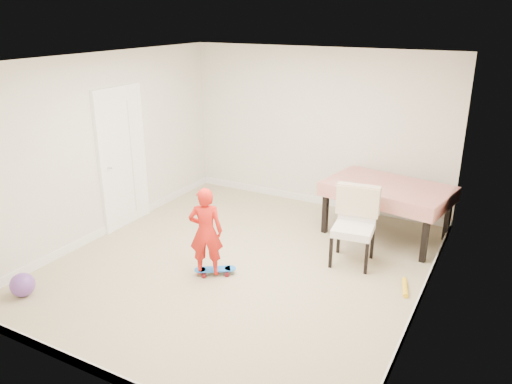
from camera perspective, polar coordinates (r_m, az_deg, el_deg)
The scene contains 17 objects.
ground at distance 6.61m, azimuth -1.60°, elevation -8.14°, with size 5.00×5.00×0.00m, color tan.
ceiling at distance 5.86m, azimuth -1.85°, elevation 14.71°, with size 4.50×5.00×0.04m, color white.
wall_back at distance 8.28m, azimuth 6.97°, elevation 7.16°, with size 4.50×0.04×2.60m, color beige.
wall_front at distance 4.30m, azimuth -18.59°, elevation -6.17°, with size 4.50×0.04×2.60m, color beige.
wall_left at distance 7.44m, azimuth -16.82°, elevation 4.99°, with size 0.04×5.00×2.60m, color beige.
wall_right at distance 5.41m, azimuth 19.21°, elevation -0.83°, with size 0.04×5.00×2.60m, color beige.
door at distance 7.71m, azimuth -15.02°, elevation 3.56°, with size 0.10×0.94×2.11m, color white.
baseboard_back at distance 8.64m, azimuth 6.65°, elevation -0.86°, with size 4.50×0.02×0.12m, color white.
baseboard_front at distance 4.95m, azimuth -17.01°, elevation -19.24°, with size 4.50×0.02×0.12m, color white.
baseboard_left at distance 7.84m, azimuth -15.97°, elevation -3.77°, with size 0.02×5.00×0.12m, color white.
baseboard_right at distance 5.94m, azimuth 17.93°, elevation -12.10°, with size 0.02×5.00×0.12m, color white.
dining_table at distance 7.46m, azimuth 14.62°, elevation -2.07°, with size 1.69×1.06×0.80m, color red, non-canonical shape.
dining_chair at distance 6.53m, azimuth 11.08°, elevation -3.97°, with size 0.55×0.63×1.02m, color white, non-canonical shape.
skateboard at distance 6.36m, azimuth -4.68°, elevation -9.03°, with size 0.52×0.19×0.08m, color blue, non-canonical shape.
child at distance 6.11m, azimuth -5.74°, elevation -4.83°, with size 0.41×0.27×1.13m, color red.
balloon at distance 6.45m, azimuth -25.13°, elevation -9.57°, with size 0.28×0.28×0.28m, color #7143A2.
foam_toy at distance 6.28m, azimuth 16.66°, elevation -10.40°, with size 0.06×0.06×0.40m, color yellow.
Camera 1 is at (2.93, -5.04, 3.12)m, focal length 35.00 mm.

